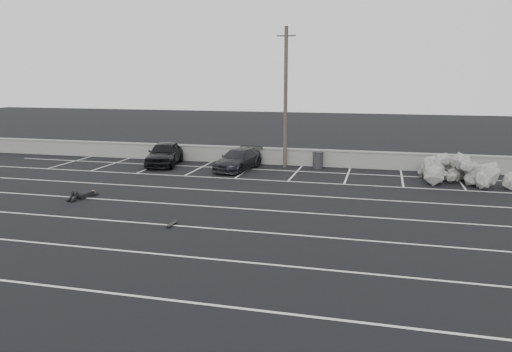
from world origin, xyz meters
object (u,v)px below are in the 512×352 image
(car_right, at_px, (238,160))
(person, at_px, (86,192))
(skateboard, at_px, (172,224))
(riprap_pile, at_px, (457,173))
(car_left, at_px, (165,153))
(utility_pole, at_px, (286,97))
(trash_bin, at_px, (318,160))

(car_right, distance_m, person, 9.75)
(person, xyz_separation_m, skateboard, (5.76, -3.29, -0.16))
(riprap_pile, bearing_deg, car_left, 176.59)
(car_right, distance_m, riprap_pile, 12.35)
(utility_pole, relative_size, trash_bin, 8.19)
(utility_pole, bearing_deg, skateboard, -97.75)
(car_left, relative_size, trash_bin, 4.26)
(car_left, xyz_separation_m, trash_bin, (9.58, 1.31, -0.23))
(car_right, bearing_deg, utility_pole, 40.90)
(car_right, xyz_separation_m, utility_pole, (2.58, 1.58, 3.67))
(riprap_pile, xyz_separation_m, skateboard, (-11.55, -10.97, -0.46))
(utility_pole, distance_m, trash_bin, 4.29)
(car_left, height_order, skateboard, car_left)
(car_right, bearing_deg, car_left, -174.45)
(car_right, bearing_deg, person, -111.26)
(trash_bin, distance_m, person, 13.89)
(car_left, distance_m, utility_pole, 8.42)
(trash_bin, distance_m, skateboard, 13.87)
(car_right, bearing_deg, trash_bin, 29.16)
(trash_bin, xyz_separation_m, riprap_pile, (7.70, -2.34, -0.00))
(utility_pole, bearing_deg, trash_bin, 2.17)
(car_right, height_order, person, car_right)
(skateboard, bearing_deg, riprap_pile, 44.86)
(car_left, distance_m, trash_bin, 9.67)
(car_left, bearing_deg, riprap_pile, -14.65)
(car_left, xyz_separation_m, riprap_pile, (17.28, -1.03, -0.23))
(car_right, xyz_separation_m, trash_bin, (4.63, 1.65, -0.10))
(car_left, distance_m, riprap_pile, 17.31)
(person, bearing_deg, riprap_pile, 31.54)
(person, relative_size, skateboard, 3.34)
(car_right, distance_m, trash_bin, 4.92)
(riprap_pile, relative_size, skateboard, 7.39)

